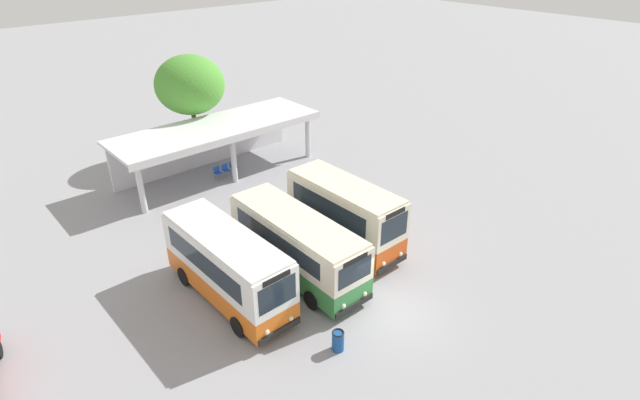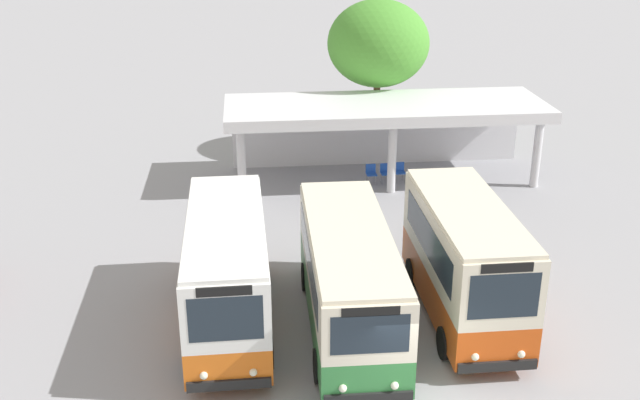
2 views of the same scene
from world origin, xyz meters
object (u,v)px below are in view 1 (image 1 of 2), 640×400
at_px(waiting_chair_second_from_end, 226,169).
at_px(city_bus_middle_cream, 345,213).
at_px(city_bus_nearest_orange, 227,264).
at_px(litter_bin_apron, 338,341).
at_px(city_bus_second_in_row, 297,243).
at_px(waiting_chair_middle_seat, 233,166).
at_px(waiting_chair_end_by_column, 218,172).

bearing_deg(waiting_chair_second_from_end, city_bus_middle_cream, -89.03).
bearing_deg(city_bus_nearest_orange, litter_bin_apron, -74.99).
distance_m(city_bus_middle_cream, waiting_chair_second_from_end, 11.35).
bearing_deg(city_bus_second_in_row, city_bus_middle_cream, 5.93).
bearing_deg(city_bus_second_in_row, waiting_chair_middle_seat, 71.72).
bearing_deg(waiting_chair_middle_seat, city_bus_nearest_orange, -123.18).
bearing_deg(waiting_chair_second_from_end, waiting_chair_end_by_column, -177.57).
relative_size(city_bus_middle_cream, waiting_chair_end_by_column, 7.84).
height_order(city_bus_nearest_orange, litter_bin_apron, city_bus_nearest_orange).
bearing_deg(waiting_chair_middle_seat, city_bus_second_in_row, -108.28).
height_order(waiting_chair_end_by_column, waiting_chair_middle_seat, same).
bearing_deg(waiting_chair_second_from_end, city_bus_second_in_row, -105.51).
bearing_deg(city_bus_middle_cream, litter_bin_apron, -135.35).
distance_m(city_bus_nearest_orange, waiting_chair_second_from_end, 12.96).
height_order(city_bus_middle_cream, waiting_chair_end_by_column, city_bus_middle_cream).
distance_m(waiting_chair_end_by_column, waiting_chair_middle_seat, 1.28).
xyz_separation_m(city_bus_nearest_orange, litter_bin_apron, (1.48, -5.50, -1.39)).
xyz_separation_m(city_bus_second_in_row, waiting_chair_end_by_column, (2.58, 11.59, -1.21)).
bearing_deg(waiting_chair_end_by_column, city_bus_middle_cream, -85.77).
distance_m(city_bus_second_in_row, waiting_chair_second_from_end, 12.11).
bearing_deg(waiting_chair_end_by_column, city_bus_nearest_orange, -118.56).
height_order(city_bus_nearest_orange, city_bus_second_in_row, city_bus_nearest_orange).
bearing_deg(city_bus_nearest_orange, city_bus_second_in_row, -9.43).
distance_m(city_bus_middle_cream, litter_bin_apron, 7.67).
bearing_deg(waiting_chair_middle_seat, litter_bin_apron, -109.23).
bearing_deg(waiting_chair_second_from_end, litter_bin_apron, -107.33).
relative_size(waiting_chair_second_from_end, waiting_chair_middle_seat, 1.00).
bearing_deg(litter_bin_apron, city_bus_second_in_row, 68.54).
bearing_deg(waiting_chair_end_by_column, waiting_chair_middle_seat, 4.82).
height_order(city_bus_second_in_row, waiting_chair_second_from_end, city_bus_second_in_row).
height_order(city_bus_nearest_orange, waiting_chair_middle_seat, city_bus_nearest_orange).
bearing_deg(city_bus_second_in_row, waiting_chair_second_from_end, 74.49).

